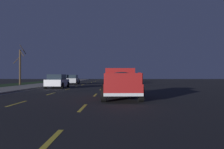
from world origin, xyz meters
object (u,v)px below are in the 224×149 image
(sedan_white, at_px, (57,81))
(bare_tree_far, at_px, (20,66))
(sedan_silver, at_px, (72,79))
(pickup_truck, at_px, (120,83))
(sedan_red, at_px, (117,80))

(sedan_white, distance_m, bare_tree_far, 12.77)
(sedan_silver, relative_size, sedan_white, 1.01)
(pickup_truck, distance_m, sedan_red, 22.80)
(pickup_truck, relative_size, sedan_red, 1.24)
(sedan_silver, distance_m, bare_tree_far, 8.26)
(bare_tree_far, bearing_deg, pickup_truck, -145.46)
(sedan_silver, bearing_deg, sedan_red, -98.48)
(sedan_red, height_order, bare_tree_far, bare_tree_far)
(pickup_truck, height_order, bare_tree_far, bare_tree_far)
(bare_tree_far, bearing_deg, sedan_white, -139.98)
(sedan_red, distance_m, bare_tree_far, 15.15)
(bare_tree_far, bearing_deg, sedan_red, -85.62)
(pickup_truck, height_order, sedan_red, pickup_truck)
(sedan_white, distance_m, sedan_red, 12.79)
(sedan_white, bearing_deg, sedan_silver, 2.09)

